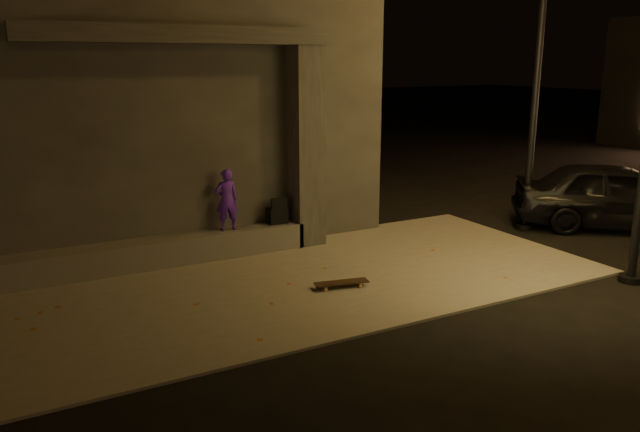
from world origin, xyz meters
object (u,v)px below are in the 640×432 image
skateboarder (227,200)px  backpack (277,214)px  car_a (617,196)px  column (306,147)px  skateboard (342,283)px

skateboarder → backpack: 1.02m
car_a → backpack: bearing=112.6°
column → skateboarder: column is taller
skateboard → car_a: car_a is taller
skateboard → car_a: size_ratio=0.21×
skateboard → column: bearing=86.9°
column → car_a: column is taller
backpack → skateboard: size_ratio=0.58×
backpack → skateboard: (-0.04, -2.39, -0.55)m
column → car_a: (6.13, -2.00, -1.15)m
car_a → skateboarder: bearing=114.6°
skateboarder → car_a: size_ratio=0.27×
skateboarder → car_a: bearing=172.9°
column → skateboarder: 1.75m
skateboarder → skateboard: bearing=118.4°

